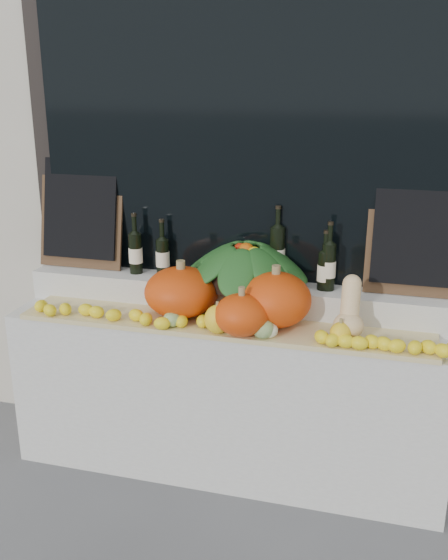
{
  "coord_description": "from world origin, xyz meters",
  "views": [
    {
      "loc": [
        0.77,
        -1.4,
        2.1
      ],
      "look_at": [
        0.0,
        1.45,
        1.12
      ],
      "focal_mm": 40.0,
      "sensor_mm": 36.0,
      "label": 1
    }
  ],
  "objects_px": {
    "pumpkin_left": "(181,292)",
    "butternut_squash": "(350,312)",
    "wine_bottle_tall": "(277,254)",
    "pumpkin_right": "(275,299)",
    "produce_bowl": "(246,264)"
  },
  "relations": [
    {
      "from": "pumpkin_left",
      "to": "wine_bottle_tall",
      "type": "relative_size",
      "value": 0.93
    },
    {
      "from": "butternut_squash",
      "to": "pumpkin_left",
      "type": "bearing_deg",
      "value": 176.48
    },
    {
      "from": "butternut_squash",
      "to": "produce_bowl",
      "type": "bearing_deg",
      "value": 155.75
    },
    {
      "from": "pumpkin_right",
      "to": "wine_bottle_tall",
      "type": "relative_size",
      "value": 0.87
    },
    {
      "from": "pumpkin_right",
      "to": "wine_bottle_tall",
      "type": "bearing_deg",
      "value": 99.63
    },
    {
      "from": "pumpkin_right",
      "to": "butternut_squash",
      "type": "bearing_deg",
      "value": -7.03
    },
    {
      "from": "pumpkin_right",
      "to": "wine_bottle_tall",
      "type": "distance_m",
      "value": 0.33
    },
    {
      "from": "pumpkin_left",
      "to": "wine_bottle_tall",
      "type": "bearing_deg",
      "value": 32.47
    },
    {
      "from": "pumpkin_right",
      "to": "produce_bowl",
      "type": "height_order",
      "value": "produce_bowl"
    },
    {
      "from": "pumpkin_left",
      "to": "pumpkin_right",
      "type": "relative_size",
      "value": 1.07
    },
    {
      "from": "butternut_squash",
      "to": "produce_bowl",
      "type": "height_order",
      "value": "produce_bowl"
    },
    {
      "from": "pumpkin_left",
      "to": "butternut_squash",
      "type": "relative_size",
      "value": 1.32
    },
    {
      "from": "pumpkin_right",
      "to": "butternut_squash",
      "type": "height_order",
      "value": "butternut_squash"
    },
    {
      "from": "pumpkin_left",
      "to": "butternut_squash",
      "type": "xyz_separation_m",
      "value": [
        0.86,
        -0.05,
        -0.01
      ]
    },
    {
      "from": "butternut_squash",
      "to": "wine_bottle_tall",
      "type": "distance_m",
      "value": 0.56
    }
  ]
}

